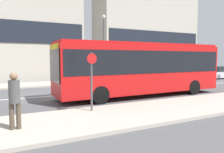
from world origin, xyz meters
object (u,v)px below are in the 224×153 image
at_px(street_lamp, 104,41).
at_px(city_bus, 142,66).
at_px(pedestrian_near_stop, 14,97).
at_px(bus_stop_sign, 92,77).
at_px(parked_car_1, 220,73).
at_px(parked_car_0, 186,75).

bearing_deg(street_lamp, city_bus, -97.80).
xyz_separation_m(pedestrian_near_stop, bus_stop_sign, (3.10, 1.21, 0.44)).
relative_size(parked_car_1, street_lamp, 0.72).
bearing_deg(pedestrian_near_stop, parked_car_0, 38.23).
bearing_deg(pedestrian_near_stop, street_lamp, 63.07).
bearing_deg(bus_stop_sign, street_lamp, 62.75).
height_order(parked_car_1, bus_stop_sign, bus_stop_sign).
relative_size(parked_car_0, street_lamp, 0.67).
height_order(parked_car_0, street_lamp, street_lamp).
relative_size(parked_car_0, parked_car_1, 0.93).
bearing_deg(street_lamp, parked_car_0, -15.47).
distance_m(pedestrian_near_stop, street_lamp, 15.18).
distance_m(city_bus, parked_car_1, 16.22).
xyz_separation_m(parked_car_1, bus_stop_sign, (-19.62, -8.50, 0.94)).
relative_size(city_bus, parked_car_0, 2.53).
relative_size(city_bus, pedestrian_near_stop, 6.00).
bearing_deg(parked_car_0, city_bus, -149.27).
bearing_deg(city_bus, bus_stop_sign, -149.35).
relative_size(pedestrian_near_stop, bus_stop_sign, 0.72).
bearing_deg(bus_stop_sign, parked_car_0, 31.03).
height_order(bus_stop_sign, street_lamp, street_lamp).
xyz_separation_m(city_bus, bus_stop_sign, (-4.49, -2.77, -0.29)).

